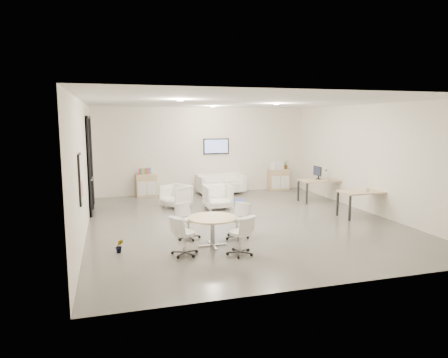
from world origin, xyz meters
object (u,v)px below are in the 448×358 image
object	(u,v)px
armchair_right	(218,196)
round_table	(212,221)
loveseat	(221,185)
desk_front	(365,194)
armchair_left	(176,195)
sideboard_left	(147,185)
desk_rear	(321,182)
sideboard_right	(278,180)

from	to	relation	value
armchair_right	round_table	world-z (taller)	armchair_right
loveseat	armchair_right	size ratio (longest dim) A/B	2.15
armchair_right	desk_front	size ratio (longest dim) A/B	0.57
loveseat	armchair_left	size ratio (longest dim) A/B	2.24
desk_front	round_table	world-z (taller)	desk_front
armchair_right	armchair_left	bearing A→B (deg)	154.67
sideboard_left	desk_rear	bearing A→B (deg)	-24.56
armchair_left	desk_rear	bearing A→B (deg)	48.44
armchair_left	armchair_right	distance (m)	1.34
sideboard_right	desk_front	world-z (taller)	sideboard_right
armchair_left	sideboard_left	bearing A→B (deg)	164.18
sideboard_left	round_table	distance (m)	6.24
loveseat	round_table	bearing A→B (deg)	-111.30
loveseat	desk_front	world-z (taller)	desk_front
sideboard_right	armchair_left	xyz separation A→B (m)	(-4.41, -2.02, -0.02)
loveseat	sideboard_left	bearing A→B (deg)	171.47
armchair_right	round_table	bearing A→B (deg)	-106.55
sideboard_left	round_table	size ratio (longest dim) A/B	0.76
sideboard_right	armchair_right	bearing A→B (deg)	-140.82
sideboard_left	armchair_left	world-z (taller)	sideboard_left
sideboard_left	desk_front	xyz separation A→B (m)	(5.66, -4.79, 0.26)
armchair_right	desk_rear	distance (m)	3.62
round_table	desk_rear	bearing A→B (deg)	37.76
armchair_left	round_table	world-z (taller)	armchair_left
sideboard_left	sideboard_right	xyz separation A→B (m)	(5.14, -0.01, 0.00)
sideboard_left	desk_front	world-z (taller)	sideboard_left
armchair_left	desk_rear	size ratio (longest dim) A/B	0.54
desk_rear	round_table	world-z (taller)	desk_rear
desk_rear	round_table	distance (m)	5.95
sideboard_left	armchair_right	xyz separation A→B (m)	(1.94, -2.62, 0.00)
sideboard_left	desk_rear	distance (m)	6.11
desk_rear	round_table	xyz separation A→B (m)	(-4.70, -3.64, -0.11)
desk_front	round_table	size ratio (longest dim) A/B	1.35
desk_rear	armchair_left	bearing A→B (deg)	174.81
loveseat	armchair_right	bearing A→B (deg)	-111.68
desk_rear	armchair_right	bearing A→B (deg)	-177.94
loveseat	desk_rear	size ratio (longest dim) A/B	1.21
desk_front	armchair_left	bearing A→B (deg)	149.76
sideboard_left	armchair_right	bearing A→B (deg)	-53.46
armchair_right	desk_rear	xyz separation A→B (m)	(3.61, 0.08, 0.26)
sideboard_left	desk_front	size ratio (longest dim) A/B	0.57
sideboard_left	armchair_left	xyz separation A→B (m)	(0.73, -2.03, -0.02)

